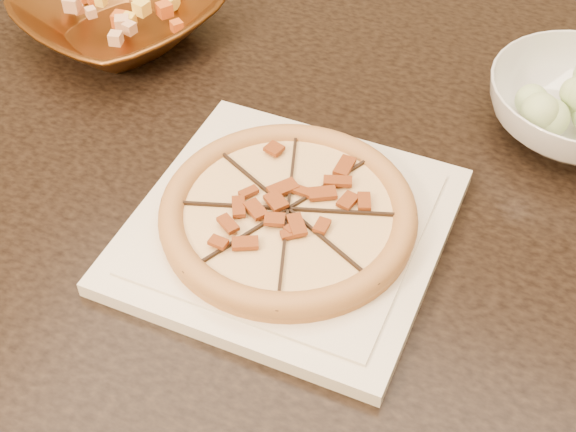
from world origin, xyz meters
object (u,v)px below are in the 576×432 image
pizza (288,213)px  bronze_bowl (119,17)px  dining_table (247,194)px  plate (288,229)px

pizza → bronze_bowl: bronze_bowl is taller
pizza → dining_table: bearing=130.4°
dining_table → bronze_bowl: bearing=150.6°
plate → pizza: 0.02m
plate → dining_table: bearing=130.5°
plate → bronze_bowl: (-0.35, 0.26, 0.02)m
pizza → bronze_bowl: (-0.35, 0.26, -0.00)m
plate → bronze_bowl: bronze_bowl is taller
plate → bronze_bowl: 0.44m
dining_table → pizza: (0.11, -0.12, 0.12)m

